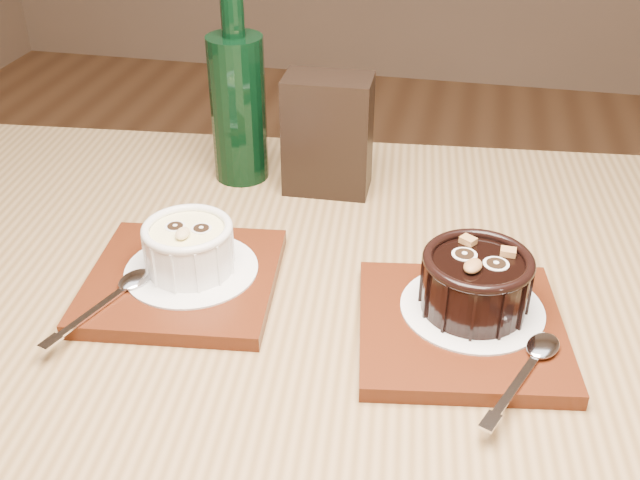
{
  "coord_description": "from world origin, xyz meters",
  "views": [
    {
      "loc": [
        0.14,
        -0.73,
        1.18
      ],
      "look_at": [
        0.02,
        -0.17,
        0.81
      ],
      "focal_mm": 42.0,
      "sensor_mm": 36.0,
      "label": 1
    }
  ],
  "objects_px": {
    "ramekin_white": "(189,245)",
    "tray_right": "(461,328)",
    "ramekin_dark": "(476,280)",
    "tray_left": "(183,280)",
    "table": "(311,397)",
    "condiment_stand": "(328,135)",
    "green_bottle": "(238,103)"
  },
  "relations": [
    {
      "from": "ramekin_white",
      "to": "tray_right",
      "type": "distance_m",
      "value": 0.27
    },
    {
      "from": "ramekin_white",
      "to": "ramekin_dark",
      "type": "xyz_separation_m",
      "value": [
        0.27,
        -0.01,
        0.0
      ]
    },
    {
      "from": "ramekin_white",
      "to": "tray_left",
      "type": "bearing_deg",
      "value": -132.62
    },
    {
      "from": "ramekin_white",
      "to": "tray_right",
      "type": "height_order",
      "value": "ramekin_white"
    },
    {
      "from": "table",
      "to": "ramekin_white",
      "type": "distance_m",
      "value": 0.19
    },
    {
      "from": "table",
      "to": "condiment_stand",
      "type": "xyz_separation_m",
      "value": [
        -0.04,
        0.26,
        0.16
      ]
    },
    {
      "from": "table",
      "to": "ramekin_white",
      "type": "bearing_deg",
      "value": 162.29
    },
    {
      "from": "table",
      "to": "ramekin_white",
      "type": "xyz_separation_m",
      "value": [
        -0.13,
        0.04,
        0.13
      ]
    },
    {
      "from": "tray_left",
      "to": "green_bottle",
      "type": "xyz_separation_m",
      "value": [
        -0.01,
        0.24,
        0.09
      ]
    },
    {
      "from": "tray_left",
      "to": "green_bottle",
      "type": "height_order",
      "value": "green_bottle"
    },
    {
      "from": "ramekin_white",
      "to": "tray_right",
      "type": "relative_size",
      "value": 0.48
    },
    {
      "from": "ramekin_dark",
      "to": "green_bottle",
      "type": "relative_size",
      "value": 0.4
    },
    {
      "from": "ramekin_white",
      "to": "green_bottle",
      "type": "height_order",
      "value": "green_bottle"
    },
    {
      "from": "tray_left",
      "to": "condiment_stand",
      "type": "xyz_separation_m",
      "value": [
        0.1,
        0.23,
        0.06
      ]
    },
    {
      "from": "ramekin_white",
      "to": "condiment_stand",
      "type": "bearing_deg",
      "value": 64.17
    },
    {
      "from": "ramekin_white",
      "to": "green_bottle",
      "type": "distance_m",
      "value": 0.24
    },
    {
      "from": "condiment_stand",
      "to": "ramekin_white",
      "type": "bearing_deg",
      "value": -112.4
    },
    {
      "from": "table",
      "to": "ramekin_white",
      "type": "height_order",
      "value": "ramekin_white"
    },
    {
      "from": "table",
      "to": "ramekin_dark",
      "type": "relative_size",
      "value": 12.94
    },
    {
      "from": "tray_left",
      "to": "tray_right",
      "type": "distance_m",
      "value": 0.27
    },
    {
      "from": "ramekin_white",
      "to": "condiment_stand",
      "type": "relative_size",
      "value": 0.62
    },
    {
      "from": "condiment_stand",
      "to": "table",
      "type": "bearing_deg",
      "value": -81.9
    },
    {
      "from": "tray_right",
      "to": "green_bottle",
      "type": "distance_m",
      "value": 0.39
    },
    {
      "from": "tray_left",
      "to": "ramekin_white",
      "type": "height_order",
      "value": "ramekin_white"
    },
    {
      "from": "tray_right",
      "to": "ramekin_dark",
      "type": "height_order",
      "value": "ramekin_dark"
    },
    {
      "from": "table",
      "to": "tray_right",
      "type": "relative_size",
      "value": 7.06
    },
    {
      "from": "condiment_stand",
      "to": "ramekin_dark",
      "type": "bearing_deg",
      "value": -51.49
    },
    {
      "from": "ramekin_white",
      "to": "green_bottle",
      "type": "bearing_deg",
      "value": 91.41
    },
    {
      "from": "tray_right",
      "to": "condiment_stand",
      "type": "xyz_separation_m",
      "value": [
        -0.17,
        0.25,
        0.06
      ]
    },
    {
      "from": "ramekin_white",
      "to": "green_bottle",
      "type": "xyz_separation_m",
      "value": [
        -0.02,
        0.23,
        0.05
      ]
    },
    {
      "from": "ramekin_dark",
      "to": "green_bottle",
      "type": "height_order",
      "value": "green_bottle"
    },
    {
      "from": "tray_left",
      "to": "tray_right",
      "type": "bearing_deg",
      "value": -3.81
    }
  ]
}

